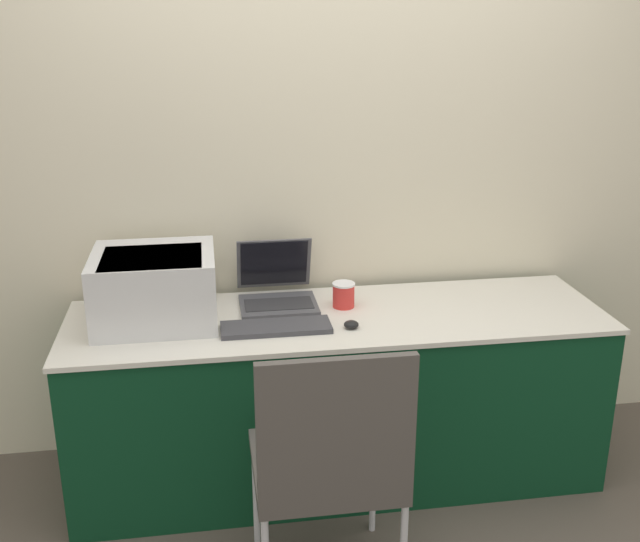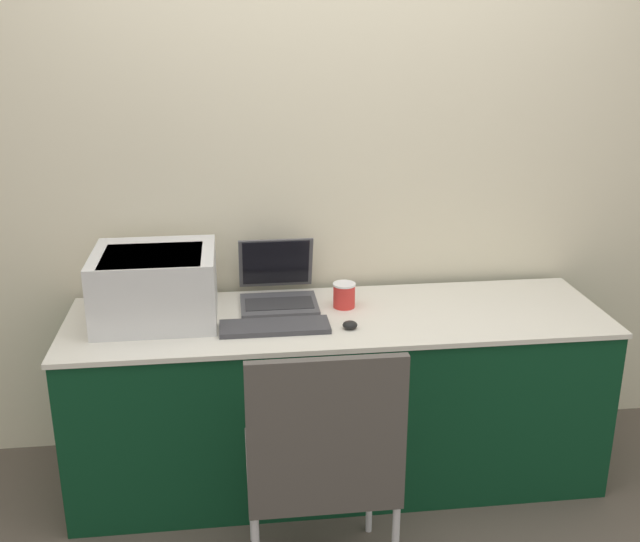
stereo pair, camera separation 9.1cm
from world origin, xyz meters
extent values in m
plane|color=brown|center=(0.00, 0.00, 0.00)|extent=(14.00, 14.00, 0.00)
cube|color=beige|center=(0.00, 0.70, 1.30)|extent=(8.00, 0.05, 2.60)
cube|color=#0C381E|center=(0.00, 0.31, 0.36)|extent=(2.14, 0.62, 0.71)
cube|color=silver|center=(0.00, 0.31, 0.72)|extent=(2.16, 0.64, 0.02)
cube|color=silver|center=(-0.71, 0.37, 0.87)|extent=(0.47, 0.42, 0.28)
cube|color=#51565B|center=(-0.71, 0.32, 0.99)|extent=(0.37, 0.32, 0.05)
cube|color=#4C4C51|center=(-0.23, 0.43, 0.74)|extent=(0.32, 0.25, 0.02)
cube|color=#2D2D30|center=(-0.23, 0.42, 0.75)|extent=(0.28, 0.14, 0.00)
cube|color=#4C4C51|center=(-0.23, 0.60, 0.87)|extent=(0.32, 0.10, 0.24)
cube|color=black|center=(-0.23, 0.59, 0.87)|extent=(0.28, 0.08, 0.21)
cube|color=#3D3D42|center=(-0.26, 0.20, 0.74)|extent=(0.42, 0.15, 0.02)
cylinder|color=red|center=(0.04, 0.40, 0.78)|extent=(0.09, 0.09, 0.10)
cylinder|color=white|center=(0.04, 0.40, 0.83)|extent=(0.09, 0.09, 0.01)
ellipsoid|color=black|center=(0.03, 0.17, 0.75)|extent=(0.06, 0.05, 0.03)
cube|color=#4C4742|center=(-0.15, -0.31, 0.45)|extent=(0.48, 0.47, 0.04)
cube|color=#4C4742|center=(-0.15, -0.53, 0.71)|extent=(0.48, 0.03, 0.48)
cylinder|color=silver|center=(-0.37, -0.09, 0.22)|extent=(0.02, 0.02, 0.43)
cylinder|color=silver|center=(0.07, -0.09, 0.22)|extent=(0.02, 0.02, 0.43)
camera|label=1|loc=(-0.50, -2.42, 1.88)|focal=42.00mm
camera|label=2|loc=(-0.41, -2.43, 1.88)|focal=42.00mm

